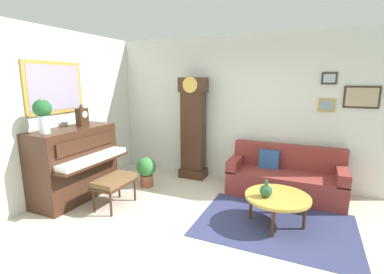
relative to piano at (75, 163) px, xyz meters
The scene contains 13 objects.
ground_plane 2.36m from the piano, ahead, with size 6.40×6.00×0.10m, color beige.
wall_left 0.95m from the piano, 134.96° to the right, with size 0.13×4.90×2.80m.
wall_back 3.12m from the piano, 42.03° to the left, with size 5.30×0.13×2.80m.
area_rug 3.30m from the piano, ahead, with size 2.10×1.50×0.01m, color navy.
piano is the anchor object (origin of this frame).
piano_bench 0.84m from the piano, ahead, with size 0.42×0.70×0.48m.
grandfather_clock 2.25m from the piano, 50.82° to the left, with size 0.52×0.34×2.03m.
couch 3.59m from the piano, 25.71° to the left, with size 1.90×0.80×0.84m.
coffee_table 3.26m from the piano, ahead, with size 0.88×0.88×0.42m.
mantel_clock 0.80m from the piano, 89.45° to the left, with size 0.13×0.18×0.38m.
flower_vase 1.04m from the piano, 89.81° to the right, with size 0.26×0.26×0.58m.
green_jug 3.10m from the piano, ahead, with size 0.17×0.17×0.24m.
potted_plant 1.24m from the piano, 48.37° to the left, with size 0.36×0.36×0.56m.
Camera 1 is at (1.35, -2.93, 1.99)m, focal length 26.04 mm.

